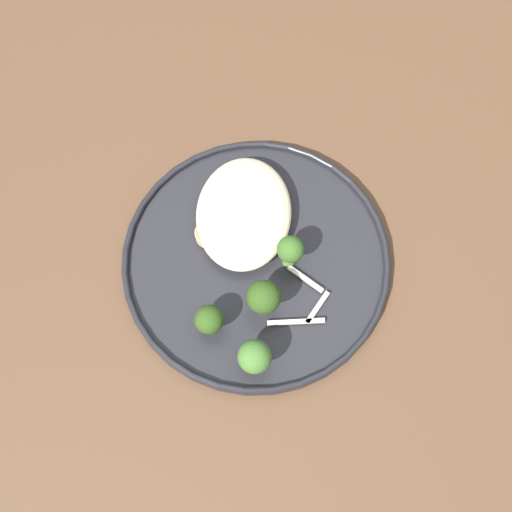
{
  "coord_description": "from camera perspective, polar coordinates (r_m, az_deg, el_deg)",
  "views": [
    {
      "loc": [
        -0.2,
        -0.03,
        1.39
      ],
      "look_at": [
        0.04,
        -0.02,
        0.76
      ],
      "focal_mm": 44.28,
      "sensor_mm": 36.0,
      "label": 1
    }
  ],
  "objects": [
    {
      "name": "onion_sliver_curled_piece",
      "position": [
        0.67,
        4.48,
        -2.08
      ],
      "size": [
        0.03,
        0.04,
        0.0
      ],
      "primitive_type": "cube",
      "rotation": [
        0.0,
        0.0,
        4.13
      ],
      "color": "silver",
      "rests_on": "dinner_plate"
    },
    {
      "name": "noodle_bed",
      "position": [
        0.69,
        -0.98,
        3.89
      ],
      "size": [
        0.14,
        0.1,
        0.03
      ],
      "color": "beige",
      "rests_on": "dinner_plate"
    },
    {
      "name": "seared_scallop_center_golden",
      "position": [
        0.69,
        1.25,
        3.6
      ],
      "size": [
        0.03,
        0.03,
        0.01
      ],
      "color": "beige",
      "rests_on": "dinner_plate"
    },
    {
      "name": "onion_sliver_pale_crescent",
      "position": [
        0.66,
        3.63,
        -5.95
      ],
      "size": [
        0.01,
        0.06,
        0.0
      ],
      "primitive_type": "cube",
      "rotation": [
        0.0,
        0.0,
        1.7
      ],
      "color": "silver",
      "rests_on": "dinner_plate"
    },
    {
      "name": "broccoli_floret_rear_charred",
      "position": [
        0.63,
        0.71,
        -3.8
      ],
      "size": [
        0.03,
        0.03,
        0.06
      ],
      "color": "#89A356",
      "rests_on": "dinner_plate"
    },
    {
      "name": "wooden_dining_table",
      "position": [
        0.76,
        -1.5,
        -5.54
      ],
      "size": [
        1.4,
        1.0,
        0.74
      ],
      "color": "brown",
      "rests_on": "ground"
    },
    {
      "name": "seared_scallop_left_edge",
      "position": [
        0.7,
        -1.13,
        4.98
      ],
      "size": [
        0.04,
        0.04,
        0.01
      ],
      "color": "beige",
      "rests_on": "dinner_plate"
    },
    {
      "name": "broccoli_floret_beside_noodles",
      "position": [
        0.62,
        -0.13,
        -9.12
      ],
      "size": [
        0.03,
        0.03,
        0.05
      ],
      "color": "#7A994C",
      "rests_on": "dinner_plate"
    },
    {
      "name": "ground",
      "position": [
        1.4,
        -0.82,
        -12.72
      ],
      "size": [
        6.0,
        6.0,
        0.0
      ],
      "primitive_type": "plane",
      "color": "#47423D"
    },
    {
      "name": "broccoli_floret_tall_stalk",
      "position": [
        0.65,
        3.13,
        0.47
      ],
      "size": [
        0.03,
        0.03,
        0.05
      ],
      "color": "#7A994C",
      "rests_on": "dinner_plate"
    },
    {
      "name": "broccoli_floret_center_pile",
      "position": [
        0.64,
        -4.25,
        -5.78
      ],
      "size": [
        0.03,
        0.03,
        0.04
      ],
      "color": "#89A356",
      "rests_on": "dinner_plate"
    },
    {
      "name": "seared_scallop_right_edge",
      "position": [
        0.68,
        -2.68,
        2.04
      ],
      "size": [
        0.03,
        0.03,
        0.02
      ],
      "color": "#DBB77A",
      "rests_on": "dinner_plate"
    },
    {
      "name": "onion_sliver_short_strip",
      "position": [
        0.68,
        1.07,
        0.48
      ],
      "size": [
        0.04,
        0.04,
        0.0
      ],
      "primitive_type": "cube",
      "rotation": [
        0.0,
        0.0,
        5.51
      ],
      "color": "silver",
      "rests_on": "dinner_plate"
    },
    {
      "name": "dinner_plate",
      "position": [
        0.68,
        0.0,
        -0.34
      ],
      "size": [
        0.29,
        0.29,
        0.02
      ],
      "color": "#232328",
      "rests_on": "wooden_dining_table"
    },
    {
      "name": "seared_scallop_large_seared",
      "position": [
        0.68,
        -4.41,
        1.95
      ],
      "size": [
        0.03,
        0.03,
        0.02
      ],
      "color": "#DBB77A",
      "rests_on": "dinner_plate"
    },
    {
      "name": "onion_sliver_long_sliver",
      "position": [
        0.66,
        5.57,
        -4.65
      ],
      "size": [
        0.04,
        0.02,
        0.0
      ],
      "primitive_type": "cube",
      "rotation": [
        0.0,
        0.0,
        5.75
      ],
      "color": "silver",
      "rests_on": "dinner_plate"
    }
  ]
}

